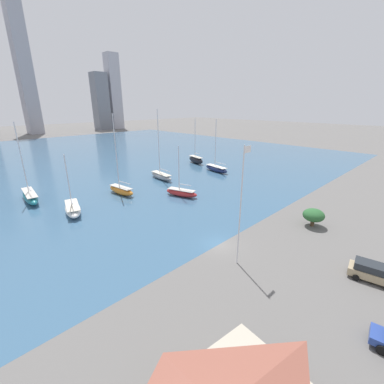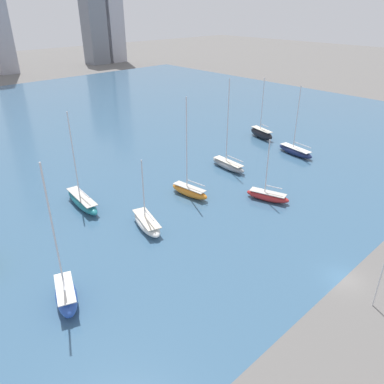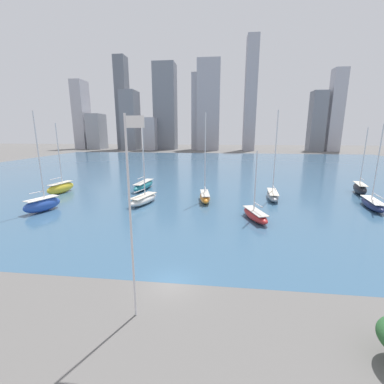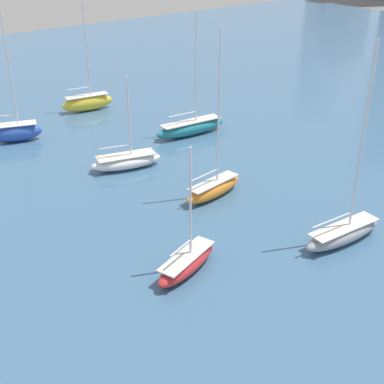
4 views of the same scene
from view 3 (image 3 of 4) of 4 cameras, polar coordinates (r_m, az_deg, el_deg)
name	(u,v)px [view 3 (image 3 of 4)]	position (r m, az deg, el deg)	size (l,w,h in m)	color
ground_plane	(171,283)	(23.21, -4.62, -19.56)	(500.00, 500.00, 0.00)	#605E5B
harbor_water	(210,169)	(90.09, 4.05, 5.12)	(180.00, 140.00, 0.00)	#385B7A
flag_pole	(131,216)	(16.90, -13.39, -5.19)	(1.24, 0.14, 13.62)	silver
distant_city_skyline	(182,112)	(192.32, -2.17, 17.44)	(188.49, 24.32, 73.66)	#A8A8B2
sailboat_orange	(205,196)	(47.41, 2.88, -0.91)	(2.68, 7.26, 15.88)	orange
sailboat_yellow	(61,187)	(60.47, -27.14, 0.91)	(2.95, 7.42, 14.31)	yellow
sailboat_gray	(273,194)	(51.36, 17.49, -0.51)	(2.71, 8.34, 16.46)	gray
sailboat_navy	(372,204)	(52.53, 35.19, -2.11)	(3.49, 8.78, 13.84)	#19234C
sailboat_blue	(42,204)	(47.94, -30.31, -2.30)	(4.13, 6.49, 15.71)	#284CA8
sailboat_white	(143,199)	(46.54, -10.75, -1.61)	(4.36, 7.97, 9.93)	white
sailboat_red	(255,215)	(38.60, 13.86, -4.91)	(3.97, 7.13, 10.01)	#B72828
sailboat_black	(360,188)	(63.75, 33.23, 0.72)	(3.61, 7.51, 13.43)	black
sailboat_teal	(144,185)	(58.31, -10.69, 1.52)	(3.04, 9.87, 14.59)	#1E757F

